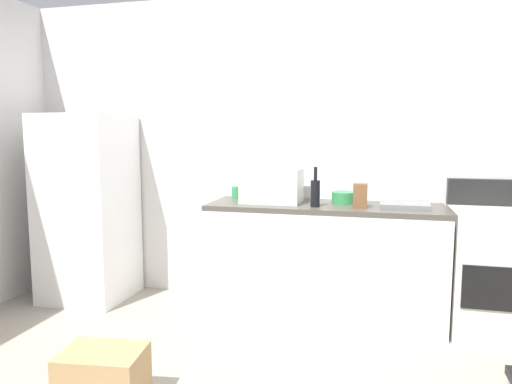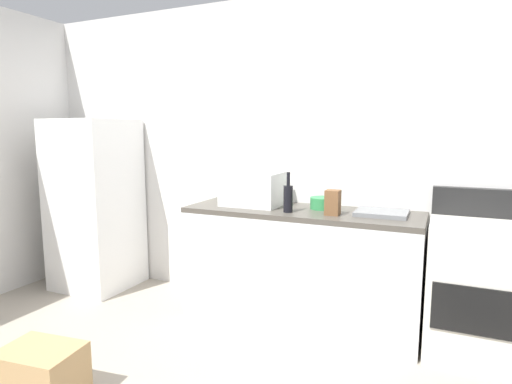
# 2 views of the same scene
# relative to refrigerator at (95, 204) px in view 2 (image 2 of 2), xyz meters

# --- Properties ---
(wall_back) EXTENTS (5.00, 0.10, 2.60)m
(wall_back) POSITION_rel_refrigerator_xyz_m (1.75, 0.40, 0.50)
(wall_back) COLOR silver
(wall_back) RESTS_ON ground_plane
(kitchen_counter) EXTENTS (1.80, 0.60, 0.90)m
(kitchen_counter) POSITION_rel_refrigerator_xyz_m (2.05, 0.05, -0.35)
(kitchen_counter) COLOR silver
(kitchen_counter) RESTS_ON ground_plane
(refrigerator) EXTENTS (0.68, 0.66, 1.61)m
(refrigerator) POSITION_rel_refrigerator_xyz_m (0.00, 0.00, 0.00)
(refrigerator) COLOR white
(refrigerator) RESTS_ON ground_plane
(stove_oven) EXTENTS (0.60, 0.61, 1.10)m
(stove_oven) POSITION_rel_refrigerator_xyz_m (3.27, 0.06, -0.34)
(stove_oven) COLOR silver
(stove_oven) RESTS_ON ground_plane
(microwave) EXTENTS (0.46, 0.34, 0.27)m
(microwave) POSITION_rel_refrigerator_xyz_m (1.63, 0.07, 0.23)
(microwave) COLOR white
(microwave) RESTS_ON kitchen_counter
(sink_basin) EXTENTS (0.36, 0.32, 0.03)m
(sink_basin) POSITION_rel_refrigerator_xyz_m (2.64, 0.09, 0.11)
(sink_basin) COLOR slate
(sink_basin) RESTS_ON kitchen_counter
(wine_bottle) EXTENTS (0.07, 0.07, 0.30)m
(wine_bottle) POSITION_rel_refrigerator_xyz_m (1.99, -0.09, 0.21)
(wine_bottle) COLOR black
(wine_bottle) RESTS_ON kitchen_counter
(coffee_mug) EXTENTS (0.08, 0.08, 0.10)m
(coffee_mug) POSITION_rel_refrigerator_xyz_m (1.29, 0.22, 0.15)
(coffee_mug) COLOR #338C4C
(coffee_mug) RESTS_ON kitchen_counter
(knife_block) EXTENTS (0.10, 0.10, 0.18)m
(knife_block) POSITION_rel_refrigerator_xyz_m (2.32, -0.06, 0.19)
(knife_block) COLOR brown
(knife_block) RESTS_ON kitchen_counter
(mixing_bowl) EXTENTS (0.19, 0.19, 0.09)m
(mixing_bowl) POSITION_rel_refrigerator_xyz_m (2.19, 0.15, 0.14)
(mixing_bowl) COLOR #338C4C
(mixing_bowl) RESTS_ON kitchen_counter
(cardboard_box_small) EXTENTS (0.46, 0.36, 0.32)m
(cardboard_box_small) POSITION_rel_refrigerator_xyz_m (1.07, -1.51, -0.65)
(cardboard_box_small) COLOR tan
(cardboard_box_small) RESTS_ON ground_plane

